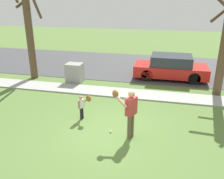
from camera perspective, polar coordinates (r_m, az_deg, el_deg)
ground_plane at (r=11.63m, az=4.06°, el=-1.26°), size 48.00×48.00×0.00m
sidewalk_strip at (r=11.72m, az=4.15°, el=-0.94°), size 36.00×1.20×0.06m
road_surface at (r=16.43m, az=6.93°, el=5.39°), size 36.00×6.80×0.02m
person_adult at (r=7.84m, az=4.16°, el=-4.54°), size 0.82×0.55×1.67m
person_child at (r=9.19m, az=-6.66°, el=-3.25°), size 0.52×0.31×0.99m
baseball at (r=8.52m, az=-0.31°, el=-9.81°), size 0.07×0.07×0.07m
utility_cabinet at (r=13.31m, az=-8.72°, el=3.83°), size 0.86×0.69×1.04m
street_tree_far at (r=14.13m, az=-18.98°, el=14.41°), size 1.85×1.89×5.74m
parked_hatchback_red at (r=14.12m, az=13.56°, el=5.07°), size 4.00×1.75×1.33m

